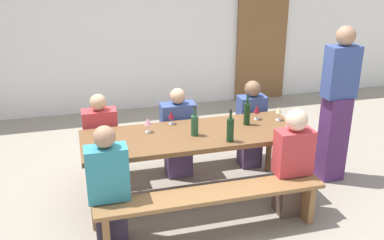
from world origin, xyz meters
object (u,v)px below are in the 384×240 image
at_px(wine_glass_3, 148,122).
at_px(wine_glass_1, 279,111).
at_px(wine_bottle_2, 230,129).
at_px(wine_glass_4, 171,115).
at_px(wine_bottle_0, 247,113).
at_px(tasting_table, 192,140).
at_px(seated_guest_near_0, 108,189).
at_px(seated_guest_far_0, 101,143).
at_px(wine_bottle_1, 195,125).
at_px(bench_far, 177,141).
at_px(seated_guest_far_1, 178,135).
at_px(standing_host, 337,107).
at_px(wine_glass_0, 289,125).
at_px(bench_near, 212,201).
at_px(wooden_door, 262,40).
at_px(wine_glass_2, 257,109).
at_px(seated_guest_near_1, 292,165).
at_px(seated_guest_far_2, 251,126).

bearing_deg(wine_glass_3, wine_glass_1, -1.92).
distance_m(wine_bottle_2, wine_glass_4, 0.76).
bearing_deg(wine_bottle_0, tasting_table, -172.52).
bearing_deg(wine_bottle_0, seated_guest_near_0, -157.88).
xyz_separation_m(wine_glass_1, seated_guest_far_0, (-1.93, 0.44, -0.36)).
relative_size(tasting_table, wine_bottle_1, 7.22).
xyz_separation_m(bench_far, seated_guest_far_1, (-0.02, -0.15, 0.14)).
height_order(wine_bottle_1, seated_guest_far_1, seated_guest_far_1).
bearing_deg(wine_bottle_1, wine_glass_3, 155.09).
relative_size(wine_bottle_2, wine_glass_1, 2.11).
xyz_separation_m(wine_bottle_0, standing_host, (1.04, -0.08, -0.00)).
height_order(bench_far, wine_glass_0, wine_glass_0).
height_order(bench_far, wine_glass_4, wine_glass_4).
height_order(wine_glass_1, seated_guest_near_0, seated_guest_near_0).
height_order(bench_near, wine_glass_4, wine_glass_4).
distance_m(tasting_table, standing_host, 1.69).
bearing_deg(seated_guest_far_0, wine_glass_1, 77.14).
bearing_deg(wooden_door, wine_glass_3, -131.72).
height_order(wine_glass_3, wine_glass_4, wine_glass_3).
bearing_deg(wine_bottle_2, wine_bottle_1, 140.89).
bearing_deg(wine_glass_2, bench_near, -131.75).
relative_size(wine_glass_2, wine_glass_3, 1.10).
xyz_separation_m(seated_guest_near_0, seated_guest_far_0, (0.02, 1.10, -0.04)).
height_order(seated_guest_near_1, standing_host, standing_host).
distance_m(wine_glass_0, standing_host, 0.80).
bearing_deg(wine_glass_4, seated_guest_far_0, 162.67).
bearing_deg(seated_guest_near_1, standing_host, -55.36).
distance_m(wine_bottle_2, seated_guest_far_2, 1.08).
xyz_separation_m(bench_near, seated_guest_far_1, (-0.02, 1.25, 0.14)).
bearing_deg(seated_guest_near_0, wooden_door, -40.39).
bearing_deg(wine_glass_2, wine_bottle_1, -162.53).
bearing_deg(wine_glass_3, seated_guest_near_1, -28.39).
distance_m(wine_bottle_1, wine_glass_1, 1.02).
xyz_separation_m(bench_near, seated_guest_far_2, (0.89, 1.25, 0.16)).
bearing_deg(bench_near, seated_guest_far_2, 54.51).
distance_m(bench_near, standing_host, 1.90).
height_order(wine_glass_1, wine_glass_2, wine_glass_2).
distance_m(wine_bottle_1, standing_host, 1.67).
relative_size(wooden_door, wine_glass_0, 13.80).
relative_size(wine_glass_4, seated_guest_far_2, 0.14).
distance_m(bench_near, wine_bottle_1, 0.82).
bearing_deg(wine_bottle_1, standing_host, 1.73).
xyz_separation_m(tasting_table, seated_guest_near_1, (0.88, -0.55, -0.13)).
bearing_deg(tasting_table, bench_far, 90.00).
height_order(seated_guest_near_1, seated_guest_far_2, seated_guest_near_1).
bearing_deg(wine_glass_3, wine_glass_4, 28.54).
height_order(wine_bottle_2, standing_host, standing_host).
xyz_separation_m(bench_near, seated_guest_near_1, (0.88, 0.15, 0.18)).
bearing_deg(seated_guest_near_0, wine_glass_1, -71.25).
bearing_deg(wine_glass_3, seated_guest_far_2, 16.43).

